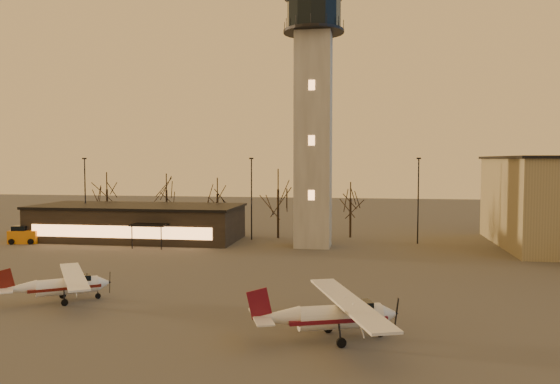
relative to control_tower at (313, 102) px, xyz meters
name	(u,v)px	position (x,y,z in m)	size (l,w,h in m)	color
ground	(265,325)	(0.00, -30.00, -16.33)	(220.00, 220.00, 0.00)	#44413E
control_tower	(313,102)	(0.00, 0.00, 0.00)	(6.80, 6.80, 32.60)	gray
terminal	(138,222)	(-21.99, 1.98, -14.17)	(25.40, 12.20, 4.30)	black
light_poles	(318,199)	(0.50, 1.00, -10.92)	(58.50, 12.25, 10.14)	black
tree_row	(218,189)	(-13.70, 9.16, -10.39)	(37.20, 9.20, 8.80)	black
cessna_front	(342,320)	(4.70, -31.95, -15.27)	(9.03, 11.03, 3.10)	silver
cessna_rear	(69,289)	(-14.45, -26.84, -15.41)	(7.85, 8.73, 2.67)	white
service_cart	(24,237)	(-34.07, -3.01, -15.52)	(3.59, 2.62, 2.10)	orange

